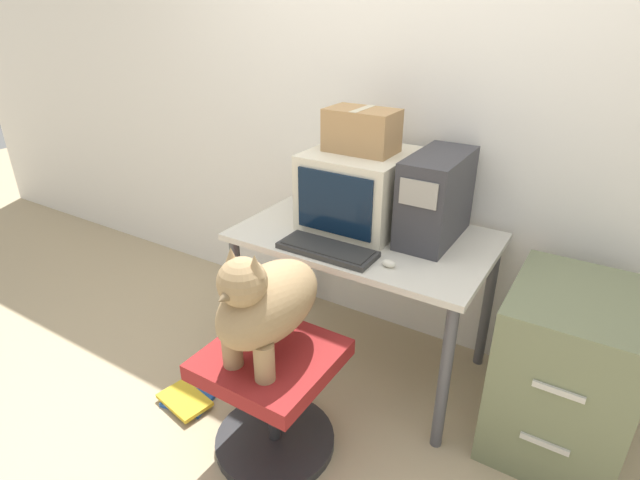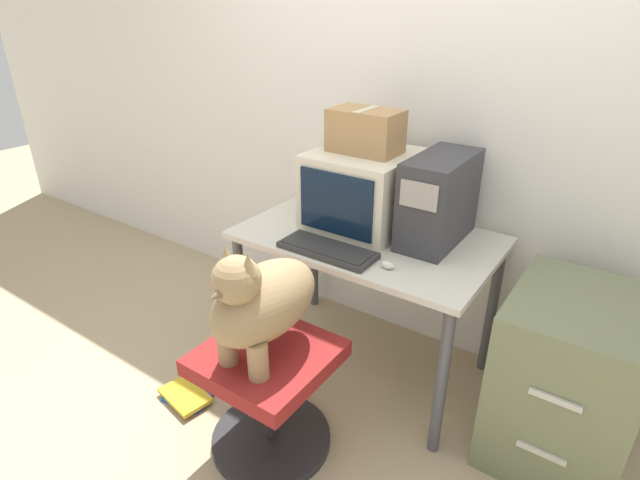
{
  "view_description": "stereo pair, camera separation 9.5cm",
  "coord_description": "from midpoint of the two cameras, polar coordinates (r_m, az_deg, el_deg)",
  "views": [
    {
      "loc": [
        0.95,
        -1.57,
        1.75
      ],
      "look_at": [
        -0.07,
        0.08,
        0.82
      ],
      "focal_mm": 28.0,
      "sensor_mm": 36.0,
      "label": 1
    },
    {
      "loc": [
        1.03,
        -1.51,
        1.75
      ],
      "look_at": [
        -0.07,
        0.08,
        0.82
      ],
      "focal_mm": 28.0,
      "sensor_mm": 36.0,
      "label": 2
    }
  ],
  "objects": [
    {
      "name": "ground_plane",
      "position": [
        2.53,
        1.46,
        -18.12
      ],
      "size": [
        12.0,
        12.0,
        0.0
      ],
      "primitive_type": "plane",
      "color": "tan"
    },
    {
      "name": "wall_back",
      "position": [
        2.59,
        12.09,
        15.04
      ],
      "size": [
        8.0,
        0.05,
        2.6
      ],
      "color": "white",
      "rests_on": "ground_plane"
    },
    {
      "name": "desk",
      "position": [
        2.42,
        6.52,
        -1.47
      ],
      "size": [
        1.19,
        0.75,
        0.75
      ],
      "color": "beige",
      "rests_on": "ground_plane"
    },
    {
      "name": "crt_monitor",
      "position": [
        2.42,
        6.03,
        5.78
      ],
      "size": [
        0.46,
        0.49,
        0.37
      ],
      "color": "beige",
      "rests_on": "desk"
    },
    {
      "name": "pc_tower",
      "position": [
        2.31,
        14.59,
        4.51
      ],
      "size": [
        0.22,
        0.46,
        0.4
      ],
      "color": "#333338",
      "rests_on": "desk"
    },
    {
      "name": "keyboard",
      "position": [
        2.19,
        2.1,
        -1.13
      ],
      "size": [
        0.44,
        0.17,
        0.03
      ],
      "color": "#2D2D2D",
      "rests_on": "desk"
    },
    {
      "name": "computer_mouse",
      "position": [
        2.08,
        9.04,
        -2.86
      ],
      "size": [
        0.06,
        0.04,
        0.03
      ],
      "color": "beige",
      "rests_on": "desk"
    },
    {
      "name": "office_chair",
      "position": [
        2.17,
        -4.58,
        -16.8
      ],
      "size": [
        0.52,
        0.52,
        0.5
      ],
      "color": "#262628",
      "rests_on": "ground_plane"
    },
    {
      "name": "dog",
      "position": [
        1.89,
        -5.37,
        -6.88
      ],
      "size": [
        0.28,
        0.53,
        0.5
      ],
      "color": "#9E7F56",
      "rests_on": "office_chair"
    },
    {
      "name": "filing_cabinet",
      "position": [
        2.34,
        27.33,
        -13.94
      ],
      "size": [
        0.5,
        0.62,
        0.74
      ],
      "color": "#6B7251",
      "rests_on": "ground_plane"
    },
    {
      "name": "cardboard_box",
      "position": [
        2.34,
        6.4,
        12.27
      ],
      "size": [
        0.32,
        0.2,
        0.2
      ],
      "color": "#A87F51",
      "rests_on": "crt_monitor"
    },
    {
      "name": "book_stack_floor",
      "position": [
        2.61,
        -13.94,
        -16.87
      ],
      "size": [
        0.27,
        0.22,
        0.04
      ],
      "color": "#1E4C9E",
      "rests_on": "ground_plane"
    }
  ]
}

